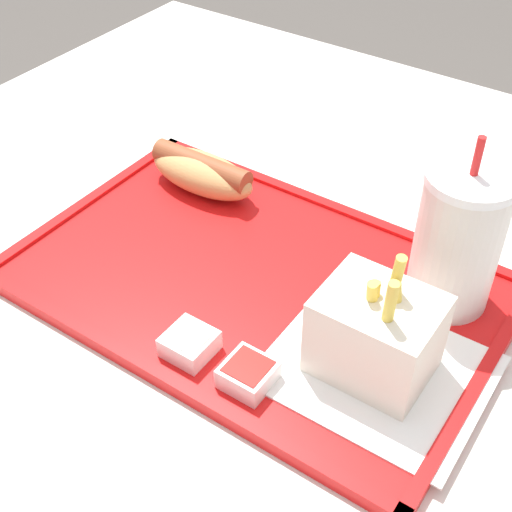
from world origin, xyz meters
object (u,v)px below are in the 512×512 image
at_px(soda_cup, 458,239).
at_px(fries_carton, 375,335).
at_px(hot_dog_far, 202,172).
at_px(sauce_cup_mayo, 190,343).
at_px(sauce_cup_ketchup, 248,374).

bearing_deg(soda_cup, fries_carton, -98.16).
height_order(hot_dog_far, sauce_cup_mayo, hot_dog_far).
xyz_separation_m(hot_dog_far, sauce_cup_mayo, (0.14, -0.20, -0.01)).
height_order(soda_cup, sauce_cup_mayo, soda_cup).
xyz_separation_m(hot_dog_far, sauce_cup_ketchup, (0.20, -0.20, -0.01)).
relative_size(fries_carton, sauce_cup_mayo, 2.93).
height_order(sauce_cup_mayo, sauce_cup_ketchup, same).
bearing_deg(sauce_cup_mayo, soda_cup, 50.82).
relative_size(fries_carton, sauce_cup_ketchup, 2.93).
height_order(fries_carton, sauce_cup_mayo, fries_carton).
bearing_deg(sauce_cup_ketchup, sauce_cup_mayo, -179.21).
bearing_deg(soda_cup, hot_dog_far, 178.18).
xyz_separation_m(soda_cup, hot_dog_far, (-0.29, 0.01, -0.05)).
distance_m(soda_cup, sauce_cup_mayo, 0.25).
bearing_deg(sauce_cup_ketchup, soda_cup, 63.65).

